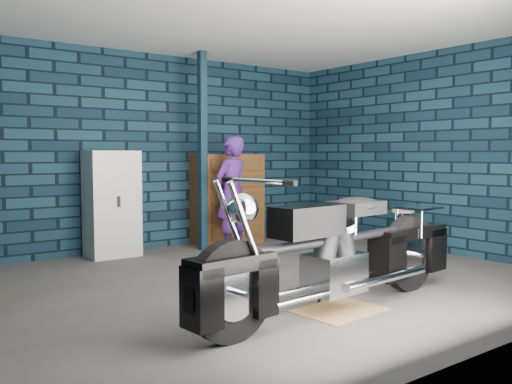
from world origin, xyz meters
The scene contains 9 objects.
ground centered at (0.00, 0.00, 0.00)m, with size 6.00×6.00×0.00m, color #4C4A47.
room_walls centered at (0.00, 0.55, 1.90)m, with size 6.02×5.01×2.71m.
support_post centered at (0.55, 1.95, 1.35)m, with size 0.10×0.10×2.70m, color #102634.
drip_mat centered at (-0.03, -1.23, 0.00)m, with size 0.71×0.53×0.01m, color olive.
motorcycle centered at (-0.03, -1.23, 0.57)m, with size 2.60×0.70×1.14m, color black, non-canonical shape.
person centered at (0.79, 1.61, 0.78)m, with size 0.57×0.37×1.56m, color #492078.
locker centered at (-0.63, 2.23, 0.68)m, with size 0.63×0.45×1.36m, color silver.
tool_chest centered at (1.15, 2.23, 0.66)m, with size 0.99×0.55×1.31m, color brown.
shop_stool centered at (2.78, 0.33, 0.28)m, with size 0.30×0.30×0.55m, color beige, non-canonical shape.
Camera 1 is at (-3.26, -4.42, 1.31)m, focal length 38.00 mm.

